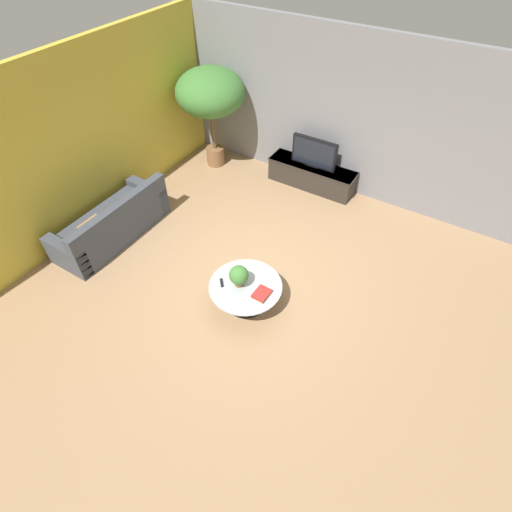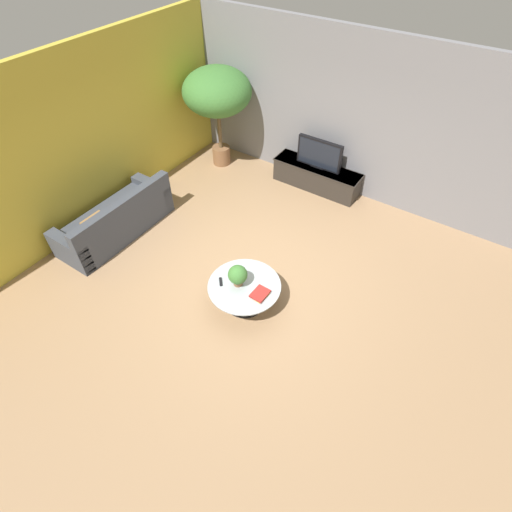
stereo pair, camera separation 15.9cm
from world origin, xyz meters
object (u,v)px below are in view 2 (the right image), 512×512
Objects in this scene: couch_by_wall at (116,221)px; media_console at (317,177)px; potted_palm_tall at (217,94)px; coffee_table at (245,291)px; potted_plant_tabletop at (238,275)px; television at (319,154)px.

media_console is at bearing 144.54° from couch_by_wall.
couch_by_wall is 1.03× the size of potted_palm_tall.
coffee_table is at bearing -81.19° from media_console.
potted_plant_tabletop reaches higher than coffee_table.
media_console is 5.14× the size of potted_plant_tabletop.
potted_plant_tabletop is at bearing -82.78° from television.
coffee_table is 4.21m from potted_palm_tall.
couch_by_wall is at bearing 177.98° from potted_plant_tabletop.
potted_palm_tall is at bearing -171.23° from media_console.
potted_plant_tabletop is (-0.09, -0.03, 0.32)m from coffee_table.
couch_by_wall reaches higher than coffee_table.
couch_by_wall is 3.18m from potted_palm_tall.
media_console is 0.88× the size of potted_palm_tall.
potted_palm_tall reaches higher than couch_by_wall.
coffee_table is at bearing 88.67° from couch_by_wall.
potted_plant_tabletop is at bearing 87.98° from couch_by_wall.
couch_by_wall is 6.05× the size of potted_plant_tabletop.
couch_by_wall is (-2.32, -3.25, -0.49)m from television.
potted_palm_tall is at bearing 130.86° from potted_plant_tabletop.
coffee_table is 2.83m from couch_by_wall.
media_console is 3.99m from couch_by_wall.
coffee_table is 0.33m from potted_plant_tabletop.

